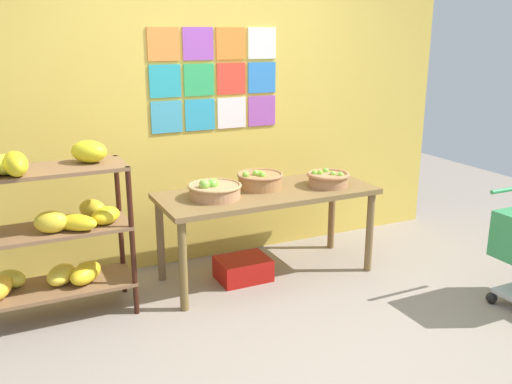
{
  "coord_description": "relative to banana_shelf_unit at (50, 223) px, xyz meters",
  "views": [
    {
      "loc": [
        -1.63,
        -2.64,
        1.87
      ],
      "look_at": [
        0.03,
        0.84,
        0.76
      ],
      "focal_mm": 38.9,
      "sensor_mm": 36.0,
      "label": 1
    }
  ],
  "objects": [
    {
      "name": "fruit_basket_centre",
      "position": [
        1.15,
        0.02,
        0.08
      ],
      "size": [
        0.4,
        0.4,
        0.15
      ],
      "color": "tan",
      "rests_on": "display_table"
    },
    {
      "name": "ground",
      "position": [
        1.37,
        -1.01,
        -0.68
      ],
      "size": [
        9.18,
        9.18,
        0.0
      ],
      "primitive_type": "plane",
      "color": "gray"
    },
    {
      "name": "display_table",
      "position": [
        1.58,
        0.02,
        -0.06
      ],
      "size": [
        1.69,
        0.67,
        0.7
      ],
      "color": "brown",
      "rests_on": "ground"
    },
    {
      "name": "fruit_basket_back_left",
      "position": [
        1.57,
        0.12,
        0.09
      ],
      "size": [
        0.36,
        0.36,
        0.15
      ],
      "color": "#A47041",
      "rests_on": "display_table"
    },
    {
      "name": "banana_shelf_unit",
      "position": [
        0.0,
        0.0,
        0.0
      ],
      "size": [
        1.01,
        0.5,
        1.19
      ],
      "color": "#34160D",
      "rests_on": "ground"
    },
    {
      "name": "produce_crate_under_table",
      "position": [
        1.38,
        0.03,
        -0.59
      ],
      "size": [
        0.4,
        0.31,
        0.17
      ],
      "primitive_type": "cube",
      "color": "#AA140F",
      "rests_on": "ground"
    },
    {
      "name": "fruit_basket_right",
      "position": [
        2.09,
        -0.06,
        0.08
      ],
      "size": [
        0.34,
        0.34,
        0.12
      ],
      "color": "#A7744C",
      "rests_on": "display_table"
    },
    {
      "name": "back_wall_with_art",
      "position": [
        1.37,
        0.61,
        0.8
      ],
      "size": [
        4.46,
        0.07,
        2.95
      ],
      "color": "gold",
      "rests_on": "ground"
    }
  ]
}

